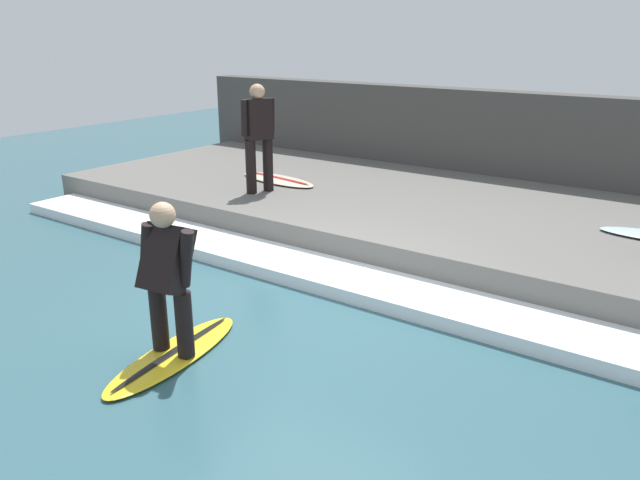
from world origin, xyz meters
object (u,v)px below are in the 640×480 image
at_px(surfboard_waiting_far, 278,179).
at_px(surfboard_riding, 174,354).
at_px(surfer_riding, 167,272).
at_px(surfer_waiting_far, 258,133).

bearing_deg(surfboard_waiting_far, surfboard_riding, -151.68).
distance_m(surfer_riding, surfboard_waiting_far, 5.35).
xyz_separation_m(surfboard_riding, surfer_riding, (-0.00, 0.00, 0.84)).
bearing_deg(surfer_waiting_far, surfer_riding, -149.89).
distance_m(surfboard_riding, surfboard_waiting_far, 5.35).
bearing_deg(surfer_riding, surfboard_waiting_far, 28.32).
relative_size(surfer_riding, surfer_waiting_far, 0.86).
xyz_separation_m(surfer_riding, surfer_waiting_far, (3.95, 2.29, 0.54)).
bearing_deg(surfboard_riding, surfboard_waiting_far, 28.32).
xyz_separation_m(surfer_waiting_far, surfboard_waiting_far, (0.75, 0.24, -0.93)).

